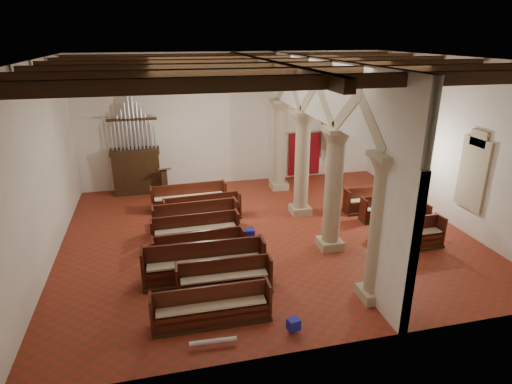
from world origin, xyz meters
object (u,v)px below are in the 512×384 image
object	(u,v)px
lectern	(164,185)
aisle_pew_0	(416,238)
nave_pew_0	(212,312)
pipe_organ	(136,163)
processional_banner	(331,163)

from	to	relation	value
lectern	aisle_pew_0	size ratio (longest dim) A/B	0.76
nave_pew_0	aisle_pew_0	distance (m)	7.56
lectern	nave_pew_0	distance (m)	9.07
pipe_organ	lectern	distance (m)	1.70
processional_banner	pipe_organ	bearing A→B (deg)	158.01
nave_pew_0	lectern	bearing A→B (deg)	95.44
pipe_organ	aisle_pew_0	bearing A→B (deg)	-40.00
lectern	pipe_organ	bearing A→B (deg)	128.39
aisle_pew_0	nave_pew_0	bearing A→B (deg)	-163.87
pipe_organ	nave_pew_0	world-z (taller)	pipe_organ
pipe_organ	processional_banner	bearing A→B (deg)	-1.52
lectern	processional_banner	xyz separation A→B (m)	(8.04, 0.74, 0.23)
nave_pew_0	pipe_organ	bearing A→B (deg)	101.35
lectern	nave_pew_0	xyz separation A→B (m)	(0.78, -9.03, -0.28)
pipe_organ	processional_banner	xyz separation A→B (m)	(9.18, -0.24, -0.55)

